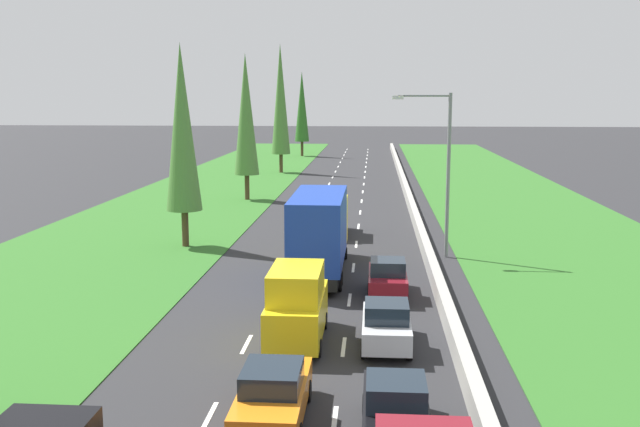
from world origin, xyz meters
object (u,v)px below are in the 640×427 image
Objects in this scene: poplar_tree_third at (246,115)px; poplar_tree_fourth at (281,99)px; silver_hatchback_right_lane at (386,325)px; black_hatchback_right_lane at (395,408)px; poplar_tree_second at (182,128)px; yellow_van_centre_lane at (297,305)px; grey_van_centre_lane at (330,213)px; street_light_mast at (442,163)px; blue_box_truck_centre_lane at (320,231)px; poplar_tree_fifth at (302,107)px; orange_sedan_centre_lane at (273,394)px; maroon_hatchback_right_lane at (388,278)px.

poplar_tree_fourth reaches higher than poplar_tree_third.
silver_hatchback_right_lane is 59.80m from poplar_tree_fourth.
black_hatchback_right_lane is 26.91m from poplar_tree_second.
yellow_van_centre_lane is 3.27m from silver_hatchback_right_lane.
grey_van_centre_lane is at bearing -61.99° from poplar_tree_third.
street_light_mast is (14.52, -21.22, -2.03)m from poplar_tree_third.
grey_van_centre_lane is 18.17m from poplar_tree_third.
street_light_mast reaches higher than silver_hatchback_right_lane.
black_hatchback_right_lane is 17.71m from blue_box_truck_centre_lane.
poplar_tree_third is at bearing 102.80° from yellow_van_centre_lane.
blue_box_truck_centre_lane is 0.76× the size of poplar_tree_fifth.
grey_van_centre_lane is (-0.07, 27.04, 0.59)m from orange_sedan_centre_lane.
poplar_tree_third is (-11.49, 29.35, 6.42)m from maroon_hatchback_right_lane.
grey_van_centre_lane is at bearing -82.60° from poplar_tree_fifth.
poplar_tree_third reaches higher than poplar_tree_fifth.
maroon_hatchback_right_lane is at bearing -110.47° from street_light_mast.
poplar_tree_fifth reaches higher than silver_hatchback_right_lane.
poplar_tree_fourth reaches higher than orange_sedan_centre_lane.
grey_van_centre_lane is (-3.37, 27.76, 0.56)m from black_hatchback_right_lane.
poplar_tree_fifth reaches higher than poplar_tree_second.
poplar_tree_third reaches higher than maroon_hatchback_right_lane.
poplar_tree_fourth is 45.88m from street_light_mast.
poplar_tree_fifth is at bearing 89.74° from poplar_tree_third.
black_hatchback_right_lane is at bearing -90.15° from maroon_hatchback_right_lane.
blue_box_truck_centre_lane reaches higher than grey_van_centre_lane.
poplar_tree_fourth is 1.19× the size of poplar_tree_fifth.
poplar_tree_fifth is (-11.25, 88.40, 6.41)m from black_hatchback_right_lane.
poplar_tree_fourth is at bearing 97.91° from yellow_van_centre_lane.
street_light_mast reaches higher than orange_sedan_centre_lane.
poplar_tree_fourth is at bearing 100.94° from silver_hatchback_right_lane.
blue_box_truck_centre_lane is 2.41× the size of silver_hatchback_right_lane.
poplar_tree_third is at bearing -90.18° from poplar_tree_fourth.
orange_sedan_centre_lane is 1.15× the size of silver_hatchback_right_lane.
poplar_tree_second is (-8.41, 22.71, 6.17)m from orange_sedan_centre_lane.
street_light_mast is (3.19, 14.81, 4.40)m from silver_hatchback_right_lane.
blue_box_truck_centre_lane is at bearing 89.59° from yellow_van_centre_lane.
grey_van_centre_lane is 0.41× the size of poplar_tree_second.
silver_hatchback_right_lane is 0.33× the size of poplar_tree_second.
poplar_tree_third reaches higher than blue_box_truck_centre_lane.
poplar_tree_fourth reaches higher than grey_van_centre_lane.
maroon_hatchback_right_lane is 0.31× the size of poplar_tree_fifth.
black_hatchback_right_lane is at bearing -83.07° from grey_van_centre_lane.
poplar_tree_fifth is at bearing 97.40° from grey_van_centre_lane.
blue_box_truck_centre_lane reaches higher than silver_hatchback_right_lane.
poplar_tree_fourth is (-11.38, 65.15, 7.59)m from black_hatchback_right_lane.
poplar_tree_fourth reaches higher than black_hatchback_right_lane.
grey_van_centre_lane is 0.40× the size of poplar_tree_fifth.
poplar_tree_second is 0.80× the size of poplar_tree_fourth.
silver_hatchback_right_lane is (3.21, -0.30, -0.56)m from yellow_van_centre_lane.
maroon_hatchback_right_lane is (3.30, -3.75, -1.35)m from blue_box_truck_centre_lane.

